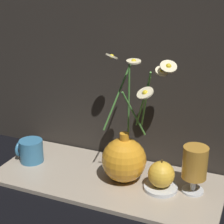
{
  "coord_description": "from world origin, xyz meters",
  "views": [
    {
      "loc": [
        0.38,
        -0.87,
        0.57
      ],
      "look_at": [
        0.01,
        0.0,
        0.22
      ],
      "focal_mm": 60.0,
      "sensor_mm": 36.0,
      "label": 1
    }
  ],
  "objects": [
    {
      "name": "vase_with_flowers",
      "position": [
        0.05,
        0.01,
        0.08
      ],
      "size": [
        0.22,
        0.15,
        0.35
      ],
      "color": "orange",
      "rests_on": "shelf"
    },
    {
      "name": "tea_glass",
      "position": [
        0.24,
        0.02,
        0.1
      ],
      "size": [
        0.07,
        0.07,
        0.13
      ],
      "color": "silver",
      "rests_on": "shelf"
    },
    {
      "name": "yellow_mug",
      "position": [
        -0.26,
        -0.0,
        0.05
      ],
      "size": [
        0.08,
        0.07,
        0.07
      ],
      "color": "teal",
      "rests_on": "shelf"
    },
    {
      "name": "ground_plane",
      "position": [
        0.0,
        0.0,
        0.0
      ],
      "size": [
        6.0,
        6.0,
        0.0
      ],
      "primitive_type": "plane",
      "color": "black"
    },
    {
      "name": "saucer_plate",
      "position": [
        0.16,
        0.0,
        0.02
      ],
      "size": [
        0.09,
        0.09,
        0.01
      ],
      "color": "silver",
      "rests_on": "shelf"
    },
    {
      "name": "shelf",
      "position": [
        0.0,
        0.0,
        0.01
      ],
      "size": [
        0.66,
        0.29,
        0.01
      ],
      "color": "tan",
      "rests_on": "ground_plane"
    },
    {
      "name": "orange_fruit",
      "position": [
        0.16,
        0.0,
        0.06
      ],
      "size": [
        0.07,
        0.07,
        0.08
      ],
      "color": "gold",
      "rests_on": "saucer_plate"
    }
  ]
}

